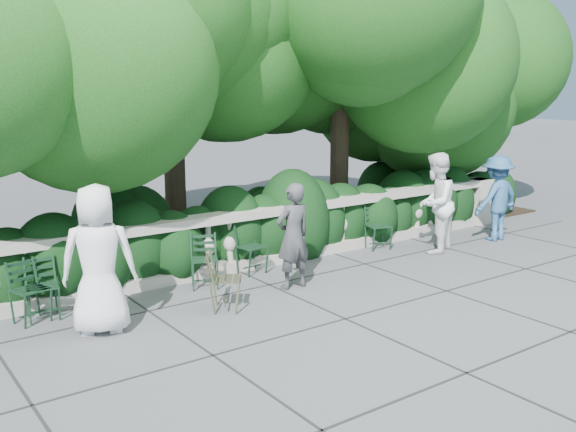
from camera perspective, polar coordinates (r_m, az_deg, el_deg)
ground at (r=9.67m, az=3.49°, el=-6.80°), size 90.00×90.00×0.00m
balustrade at (r=10.93m, az=-2.45°, el=-1.94°), size 12.00×0.44×1.00m
shrub_hedge at (r=12.04m, az=-5.57°, el=-3.09°), size 15.00×2.60×1.70m
tree_canopy at (r=12.20m, az=-3.54°, el=15.91°), size 15.04×6.52×6.78m
chair_a at (r=9.07m, az=-20.71°, el=-8.85°), size 0.51×0.54×0.84m
chair_b at (r=9.01m, az=-21.28°, el=-9.02°), size 0.55×0.58×0.84m
chair_c at (r=9.81m, az=-7.32°, el=-6.60°), size 0.60×0.62×0.84m
chair_d at (r=10.50m, az=-2.73°, el=-5.28°), size 0.49×0.52×0.84m
chair_e at (r=12.09m, az=8.30°, el=-3.10°), size 0.55×0.58×0.84m
chair_weathered at (r=8.97m, az=-4.59°, el=-8.31°), size 0.64×0.63×0.84m
person_businessman at (r=8.24m, az=-16.50°, el=-3.72°), size 1.09×0.93×1.89m
person_woman_grey at (r=9.65m, az=0.45°, el=-1.79°), size 0.60×0.40×1.62m
person_casual_man at (r=12.03m, az=12.98°, el=1.14°), size 1.10×1.00×1.84m
person_older_blue at (r=13.30m, az=18.05°, el=1.53°), size 1.10×0.65×1.69m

